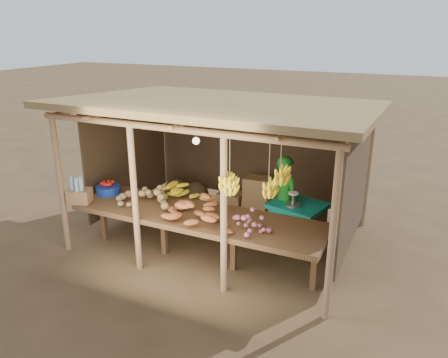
% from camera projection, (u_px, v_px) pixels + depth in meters
% --- Properties ---
extents(ground, '(60.00, 60.00, 0.00)m').
position_uv_depth(ground, '(224.00, 236.00, 7.57)').
color(ground, brown).
rests_on(ground, ground).
extents(stall_structure, '(4.70, 3.50, 2.43)m').
position_uv_depth(stall_structure, '(230.00, 126.00, 6.99)').
color(stall_structure, '#A97F57').
rests_on(stall_structure, ground).
extents(counter, '(3.90, 1.05, 0.80)m').
position_uv_depth(counter, '(197.00, 218.00, 6.52)').
color(counter, brown).
rests_on(counter, ground).
extents(potato_heap, '(1.04, 0.63, 0.37)m').
position_uv_depth(potato_heap, '(147.00, 194.00, 6.77)').
color(potato_heap, '#9F7F52').
rests_on(potato_heap, counter).
extents(sweet_potato_heap, '(1.15, 0.75, 0.36)m').
position_uv_depth(sweet_potato_heap, '(198.00, 209.00, 6.21)').
color(sweet_potato_heap, '#9F5428').
rests_on(sweet_potato_heap, counter).
extents(onion_heap, '(0.78, 0.53, 0.35)m').
position_uv_depth(onion_heap, '(248.00, 221.00, 5.85)').
color(onion_heap, '#C96276').
rests_on(onion_heap, counter).
extents(banana_pile, '(0.78, 0.62, 0.35)m').
position_uv_depth(banana_pile, '(176.00, 188.00, 7.04)').
color(banana_pile, yellow).
rests_on(banana_pile, counter).
extents(tomato_basin, '(0.40, 0.40, 0.21)m').
position_uv_depth(tomato_basin, '(108.00, 189.00, 7.26)').
color(tomato_basin, navy).
rests_on(tomato_basin, counter).
extents(bottle_box, '(0.42, 0.37, 0.43)m').
position_uv_depth(bottle_box, '(79.00, 192.00, 6.88)').
color(bottle_box, '#986F44').
rests_on(bottle_box, counter).
extents(vendor, '(0.64, 0.55, 1.50)m').
position_uv_depth(vendor, '(284.00, 199.00, 7.20)').
color(vendor, '#186F1B').
rests_on(vendor, ground).
extents(tarp_crate, '(0.97, 0.89, 0.99)m').
position_uv_depth(tarp_crate, '(297.00, 224.00, 7.10)').
color(tarp_crate, brown).
rests_on(tarp_crate, ground).
extents(carton_stack, '(1.02, 0.39, 0.77)m').
position_uv_depth(carton_stack, '(249.00, 198.00, 8.31)').
color(carton_stack, '#986F44').
rests_on(carton_stack, ground).
extents(burlap_sacks, '(0.96, 0.50, 0.68)m').
position_uv_depth(burlap_sacks, '(187.00, 193.00, 8.73)').
color(burlap_sacks, '#483521').
rests_on(burlap_sacks, ground).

